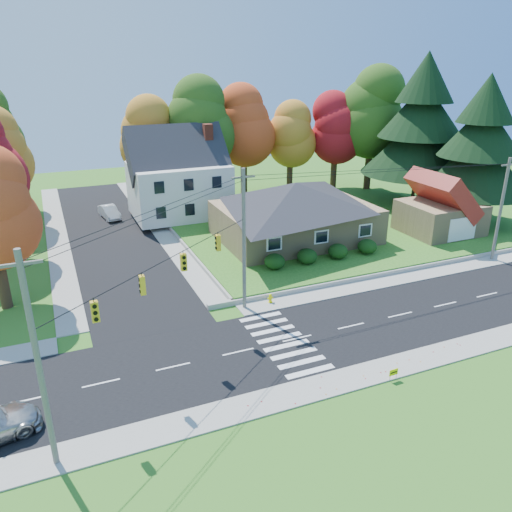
% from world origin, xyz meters
% --- Properties ---
extents(ground, '(120.00, 120.00, 0.00)m').
position_xyz_m(ground, '(0.00, 0.00, 0.00)').
color(ground, '#3D7923').
extents(road_main, '(90.00, 8.00, 0.02)m').
position_xyz_m(road_main, '(0.00, 0.00, 0.01)').
color(road_main, black).
rests_on(road_main, ground).
extents(road_cross, '(8.00, 44.00, 0.02)m').
position_xyz_m(road_cross, '(-8.00, 26.00, 0.01)').
color(road_cross, black).
rests_on(road_cross, ground).
extents(sidewalk_north, '(90.00, 2.00, 0.08)m').
position_xyz_m(sidewalk_north, '(0.00, 5.00, 0.04)').
color(sidewalk_north, '#9C9A90').
rests_on(sidewalk_north, ground).
extents(sidewalk_south, '(90.00, 2.00, 0.08)m').
position_xyz_m(sidewalk_south, '(0.00, -5.00, 0.04)').
color(sidewalk_south, '#9C9A90').
rests_on(sidewalk_south, ground).
extents(lawn, '(30.00, 30.00, 0.50)m').
position_xyz_m(lawn, '(13.00, 21.00, 0.25)').
color(lawn, '#3D7923').
rests_on(lawn, ground).
extents(ranch_house, '(14.60, 10.60, 5.40)m').
position_xyz_m(ranch_house, '(8.00, 16.00, 3.27)').
color(ranch_house, tan).
rests_on(ranch_house, lawn).
extents(colonial_house, '(10.40, 8.40, 9.60)m').
position_xyz_m(colonial_house, '(0.04, 28.00, 4.58)').
color(colonial_house, silver).
rests_on(colonial_house, lawn).
extents(garage, '(7.30, 6.30, 4.60)m').
position_xyz_m(garage, '(22.00, 11.99, 2.84)').
color(garage, tan).
rests_on(garage, lawn).
extents(hedge_row, '(10.70, 1.70, 1.27)m').
position_xyz_m(hedge_row, '(7.50, 9.80, 1.14)').
color(hedge_row, '#163A10').
rests_on(hedge_row, lawn).
extents(traffic_infrastructure, '(38.10, 10.66, 10.00)m').
position_xyz_m(traffic_infrastructure, '(-0.15, 1.35, 5.15)').
color(traffic_infrastructure, '#666059').
rests_on(traffic_infrastructure, ground).
extents(tree_lot_0, '(6.72, 6.72, 12.51)m').
position_xyz_m(tree_lot_0, '(-2.00, 34.00, 8.31)').
color(tree_lot_0, '#3F2A19').
rests_on(tree_lot_0, lawn).
extents(tree_lot_1, '(7.84, 7.84, 14.60)m').
position_xyz_m(tree_lot_1, '(4.00, 33.00, 9.61)').
color(tree_lot_1, '#3F2A19').
rests_on(tree_lot_1, lawn).
extents(tree_lot_2, '(7.28, 7.28, 13.56)m').
position_xyz_m(tree_lot_2, '(10.00, 34.00, 8.96)').
color(tree_lot_2, '#3F2A19').
rests_on(tree_lot_2, lawn).
extents(tree_lot_3, '(6.16, 6.16, 11.47)m').
position_xyz_m(tree_lot_3, '(16.00, 33.00, 7.65)').
color(tree_lot_3, '#3F2A19').
rests_on(tree_lot_3, lawn).
extents(tree_lot_4, '(6.72, 6.72, 12.51)m').
position_xyz_m(tree_lot_4, '(22.00, 32.00, 8.31)').
color(tree_lot_4, '#3F2A19').
rests_on(tree_lot_4, lawn).
extents(tree_lot_5, '(8.40, 8.40, 15.64)m').
position_xyz_m(tree_lot_5, '(26.00, 30.00, 10.27)').
color(tree_lot_5, '#3F2A19').
rests_on(tree_lot_5, lawn).
extents(conifer_east_a, '(12.80, 12.80, 16.96)m').
position_xyz_m(conifer_east_a, '(27.00, 22.00, 9.39)').
color(conifer_east_a, '#3F2A19').
rests_on(conifer_east_a, lawn).
extents(conifer_east_b, '(11.20, 11.20, 14.84)m').
position_xyz_m(conifer_east_b, '(28.00, 14.00, 8.28)').
color(conifer_east_b, '#3F2A19').
rests_on(conifer_east_b, lawn).
extents(tree_west_2, '(6.72, 6.72, 12.51)m').
position_xyz_m(tree_west_2, '(-17.00, 32.00, 7.81)').
color(tree_west_2, '#3F2A19').
rests_on(tree_west_2, ground).
extents(white_car, '(2.10, 4.43, 1.40)m').
position_xyz_m(white_car, '(-7.22, 31.17, 0.72)').
color(white_car, beige).
rests_on(white_car, road_cross).
extents(fire_hydrant, '(0.41, 0.33, 0.73)m').
position_xyz_m(fire_hydrant, '(0.50, 5.18, 0.35)').
color(fire_hydrant, '#DDD700').
rests_on(fire_hydrant, ground).
extents(yard_sign, '(0.57, 0.05, 0.71)m').
position_xyz_m(yard_sign, '(2.79, -5.99, 0.51)').
color(yard_sign, black).
rests_on(yard_sign, ground).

